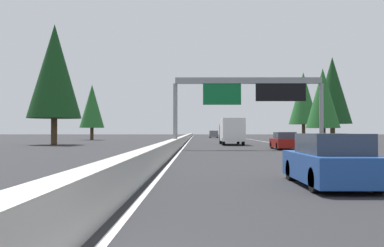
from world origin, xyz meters
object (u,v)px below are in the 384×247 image
(conifer_left_near, at_px, (54,71))
(conifer_right_far, at_px, (303,98))
(minivan_near_right, at_px, (214,134))
(pickup_far_right, at_px, (226,134))
(sign_gantry_overhead, at_px, (250,92))
(box_truck_far_left, at_px, (231,131))
(conifer_right_near, at_px, (323,98))
(sedan_mid_center, at_px, (284,141))
(conifer_right_mid, at_px, (332,90))
(sedan_far_center, at_px, (330,162))
(conifer_left_mid, at_px, (92,106))

(conifer_left_near, bearing_deg, conifer_right_far, -43.63)
(minivan_near_right, distance_m, pickup_far_right, 10.96)
(sign_gantry_overhead, height_order, box_truck_far_left, sign_gantry_overhead)
(pickup_far_right, distance_m, conifer_right_near, 64.50)
(sedan_mid_center, distance_m, conifer_right_mid, 25.73)
(conifer_right_mid, bearing_deg, sedan_mid_center, 153.74)
(sedan_far_center, relative_size, conifer_right_far, 0.33)
(sign_gantry_overhead, relative_size, sedan_mid_center, 2.88)
(conifer_right_mid, bearing_deg, minivan_near_right, 18.56)
(conifer_right_near, height_order, conifer_left_mid, conifer_left_mid)
(sedan_mid_center, height_order, conifer_left_mid, conifer_left_mid)
(pickup_far_right, bearing_deg, conifer_left_mid, 143.83)
(sedan_far_center, xyz_separation_m, conifer_left_near, (37.24, 19.90, 7.67))
(minivan_near_right, bearing_deg, conifer_right_far, -128.94)
(pickup_far_right, xyz_separation_m, conifer_left_mid, (-35.85, 26.21, 5.08))
(sedan_mid_center, xyz_separation_m, conifer_right_far, (51.45, -14.13, 7.53))
(sedan_far_center, height_order, conifer_right_far, conifer_right_far)
(sedan_mid_center, distance_m, box_truck_far_left, 13.05)
(sedan_mid_center, relative_size, pickup_far_right, 0.79)
(conifer_right_near, bearing_deg, conifer_right_far, -10.57)
(sedan_mid_center, xyz_separation_m, conifer_left_mid, (40.23, 26.14, 5.32))
(minivan_near_right, bearing_deg, sedan_far_center, 179.88)
(minivan_near_right, distance_m, conifer_left_mid, 34.45)
(conifer_right_near, relative_size, conifer_left_mid, 0.88)
(sedan_mid_center, xyz_separation_m, box_truck_far_left, (12.53, 3.53, 0.93))
(sign_gantry_overhead, distance_m, pickup_far_right, 76.91)
(pickup_far_right, bearing_deg, conifer_left_near, 159.75)
(conifer_right_near, relative_size, conifer_right_mid, 0.74)
(sedan_mid_center, relative_size, box_truck_far_left, 0.52)
(conifer_left_near, bearing_deg, minivan_near_right, -20.45)
(sign_gantry_overhead, bearing_deg, pickup_far_right, -2.26)
(sign_gantry_overhead, distance_m, conifer_right_far, 54.96)
(pickup_far_right, bearing_deg, sedan_far_center, 177.85)
(conifer_right_far, xyz_separation_m, conifer_left_mid, (-11.22, 40.27, -2.21))
(conifer_right_mid, bearing_deg, sign_gantry_overhead, 148.71)
(sedan_mid_center, xyz_separation_m, conifer_right_mid, (22.34, -11.02, 6.42))
(minivan_near_right, distance_m, conifer_right_far, 23.85)
(sedan_far_center, distance_m, conifer_right_near, 39.21)
(conifer_right_far, bearing_deg, sign_gantry_overhead, 161.84)
(pickup_far_right, relative_size, conifer_left_near, 0.41)
(sedan_mid_center, height_order, box_truck_far_left, box_truck_far_left)
(sign_gantry_overhead, xyz_separation_m, conifer_left_near, (12.50, 20.68, 3.52))
(pickup_far_right, bearing_deg, sign_gantry_overhead, 177.74)
(minivan_near_right, relative_size, conifer_right_near, 0.58)
(minivan_near_right, xyz_separation_m, conifer_left_near, (-53.90, 20.10, 7.40))
(box_truck_far_left, relative_size, conifer_right_near, 0.98)
(conifer_right_mid, relative_size, conifer_left_mid, 1.18)
(sedan_mid_center, bearing_deg, conifer_left_mid, 33.02)
(box_truck_far_left, bearing_deg, sign_gantry_overhead, -177.54)
(box_truck_far_left, distance_m, minivan_near_right, 53.21)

